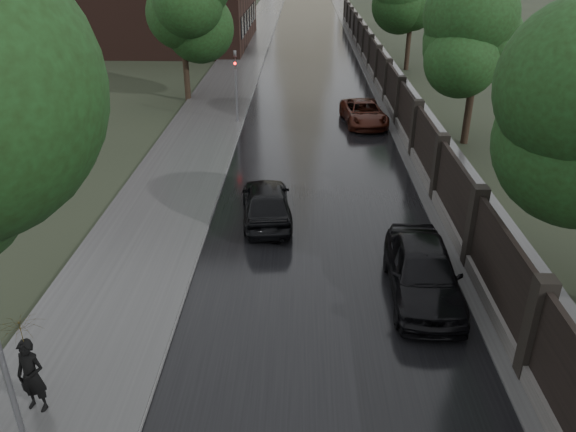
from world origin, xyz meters
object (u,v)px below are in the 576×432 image
(hatchback_left, at_px, (266,202))
(car_right_near, at_px, (423,271))
(tree_right_c, at_px, (412,3))
(car_right_far, at_px, (364,113))
(tree_right_b, at_px, (478,42))
(pedestrian_umbrella, at_px, (22,339))
(tree_left_far, at_px, (182,14))
(traffic_light, at_px, (236,81))
(lamp_post, at_px, (10,388))

(hatchback_left, distance_m, car_right_near, 6.72)
(tree_right_c, bearing_deg, car_right_far, -107.89)
(tree_right_b, xyz_separation_m, pedestrian_umbrella, (-13.80, -18.43, -2.96))
(tree_left_far, relative_size, tree_right_c, 1.05)
(car_right_far, relative_size, pedestrian_umbrella, 1.67)
(tree_right_b, height_order, car_right_far, tree_right_b)
(car_right_near, bearing_deg, tree_right_c, 83.21)
(tree_left_far, xyz_separation_m, car_right_far, (10.71, -4.83, -4.60))
(car_right_near, bearing_deg, car_right_far, 91.90)
(tree_right_c, height_order, traffic_light, tree_right_c)
(tree_right_c, relative_size, traffic_light, 1.75)
(tree_right_b, bearing_deg, car_right_near, -109.04)
(tree_right_b, distance_m, hatchback_left, 13.68)
(tree_right_b, xyz_separation_m, car_right_far, (-4.79, 3.17, -4.31))
(tree_right_c, distance_m, car_right_near, 32.32)
(tree_right_b, height_order, hatchback_left, tree_right_b)
(lamp_post, relative_size, hatchback_left, 1.19)
(hatchback_left, distance_m, car_right_far, 12.97)
(tree_right_c, relative_size, hatchback_left, 1.64)
(lamp_post, xyz_separation_m, car_right_near, (8.17, 6.79, -1.86))
(pedestrian_umbrella, bearing_deg, tree_right_b, 65.56)
(tree_right_b, distance_m, traffic_light, 12.44)
(hatchback_left, bearing_deg, car_right_far, -117.14)
(tree_left_far, relative_size, pedestrian_umbrella, 2.69)
(traffic_light, relative_size, hatchback_left, 0.93)
(lamp_post, bearing_deg, car_right_far, 71.08)
(pedestrian_umbrella, bearing_deg, hatchback_left, 77.83)
(car_right_far, bearing_deg, hatchback_left, -116.98)
(tree_right_c, height_order, car_right_near, tree_right_c)
(traffic_light, bearing_deg, lamp_post, -92.68)
(tree_right_b, xyz_separation_m, tree_right_c, (0.00, 18.00, 0.00))
(tree_right_c, relative_size, car_right_near, 1.47)
(tree_left_far, xyz_separation_m, tree_right_c, (15.50, 10.00, -0.29))
(tree_right_c, distance_m, traffic_light, 19.26)
(tree_right_b, distance_m, tree_right_c, 18.00)
(traffic_light, xyz_separation_m, car_right_near, (7.07, -16.70, -1.59))
(tree_right_c, bearing_deg, tree_right_b, -90.00)
(traffic_light, height_order, pedestrian_umbrella, traffic_light)
(car_right_far, bearing_deg, pedestrian_umbrella, -118.52)
(lamp_post, relative_size, car_right_far, 1.11)
(tree_right_b, relative_size, tree_right_c, 1.00)
(tree_left_far, xyz_separation_m, tree_right_b, (15.50, -8.00, -0.29))
(hatchback_left, bearing_deg, tree_right_b, -142.67)
(car_right_near, bearing_deg, traffic_light, 114.64)
(lamp_post, bearing_deg, tree_right_b, 57.82)
(tree_right_b, bearing_deg, pedestrian_umbrella, -126.82)
(traffic_light, bearing_deg, car_right_far, 1.40)
(car_right_near, relative_size, car_right_far, 1.04)
(lamp_post, distance_m, pedestrian_umbrella, 2.36)
(traffic_light, bearing_deg, car_right_near, -67.06)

